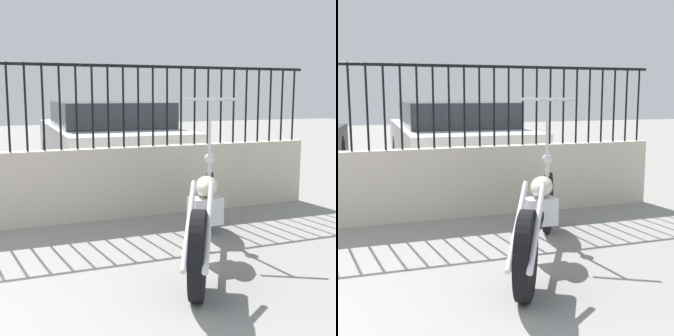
% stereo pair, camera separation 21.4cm
% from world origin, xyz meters
% --- Properties ---
extents(motorcycle_red, '(1.25, 2.10, 1.42)m').
position_xyz_m(motorcycle_red, '(2.65, 0.88, 0.40)').
color(motorcycle_red, black).
rests_on(motorcycle_red, ground_plane).
extents(car_white, '(2.03, 4.49, 1.32)m').
position_xyz_m(car_white, '(2.89, 5.24, 0.68)').
color(car_white, black).
rests_on(car_white, ground_plane).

